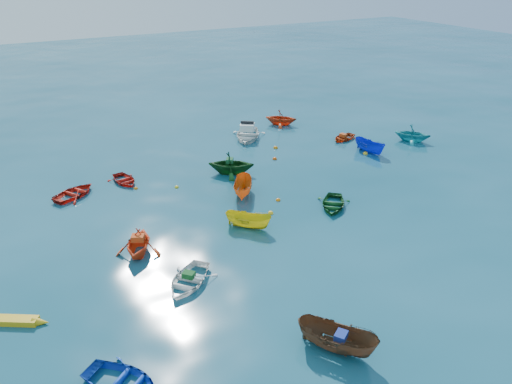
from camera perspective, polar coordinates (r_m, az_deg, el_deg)
name	(u,v)px	position (r m, az deg, el deg)	size (l,w,h in m)	color
ground	(297,231)	(29.18, 4.70, -4.45)	(160.00, 160.00, 0.00)	#0B3D50
dinghy_white_near	(188,284)	(24.98, -7.74, -10.37)	(2.30, 3.21, 0.67)	white
sampan_brown_mid	(336,350)	(21.55, 9.14, -17.39)	(1.29, 3.41, 1.32)	#51321D
dinghy_orange_w	(139,253)	(27.78, -13.18, -6.80)	(2.47, 2.87, 1.51)	#EF4316
sampan_yellow_mid	(248,227)	(29.44, -0.88, -4.06)	(1.06, 2.82, 1.09)	gold
dinghy_green_e	(333,207)	(32.12, 8.75, -1.69)	(2.15, 3.00, 0.62)	#11481C
dinghy_cyan_se	(412,141)	(45.07, 17.35, 5.57)	(2.54, 2.95, 1.55)	teal
dinghy_red_nw	(75,196)	(35.31, -19.96, -0.40)	(2.18, 3.05, 0.63)	red
sampan_orange_n	(243,195)	(33.34, -1.46, -0.31)	(1.19, 3.15, 1.22)	orange
dinghy_green_n	(231,173)	(36.61, -2.83, 2.13)	(2.85, 3.31, 1.74)	#0F4216
dinghy_red_ne	(343,139)	(44.10, 9.96, 5.94)	(1.83, 2.56, 0.53)	#B7370F
sampan_blue_far	(369,152)	(41.63, 12.81, 4.48)	(1.12, 2.98, 1.15)	#0F25C6
dinghy_red_far	(125,182)	(36.34, -14.77, 1.08)	(1.90, 2.65, 0.55)	#AE160E
dinghy_orange_far	(281,125)	(47.39, 2.86, 7.69)	(2.51, 2.91, 1.53)	red
kayak_yellow	(5,323)	(25.07, -26.73, -13.20)	(0.53, 3.63, 0.36)	gold
motorboat_white	(247,138)	(43.72, -0.99, 6.16)	(2.99, 4.18, 1.47)	white
tarp_green_a	(189,275)	(24.78, -7.70, -9.36)	(0.57, 0.43, 0.28)	#134F1D
tarp_blue_a	(341,336)	(20.99, 9.69, -15.90)	(0.57, 0.43, 0.28)	navy
tarp_orange_a	(138,238)	(27.35, -13.35, -5.12)	(0.67, 0.50, 0.32)	#D34415
tarp_green_b	(230,160)	(36.22, -3.03, 3.62)	(0.64, 0.49, 0.31)	#134D26
tarp_orange_b	(343,135)	(43.89, 9.93, 6.41)	(0.56, 0.43, 0.27)	#B94012
buoy_or_a	(309,337)	(21.98, 6.13, -16.13)	(0.38, 0.38, 0.38)	#D55E0B
buoy_ye_a	(271,214)	(30.96, 1.68, -2.48)	(0.34, 0.34, 0.34)	yellow
buoy_or_b	(278,200)	(32.59, 2.54, -0.98)	(0.31, 0.31, 0.31)	orange
buoy_or_c	(136,189)	(35.15, -13.55, 0.36)	(0.29, 0.29, 0.29)	#D16D0B
buoy_ye_c	(231,180)	(35.52, -2.85, 1.36)	(0.30, 0.30, 0.30)	yellow
buoy_or_d	(276,148)	(41.45, 2.25, 5.03)	(0.38, 0.38, 0.38)	#CF6F0B
buoy_ye_d	(177,188)	(34.78, -9.05, 0.50)	(0.29, 0.29, 0.29)	yellow
buoy_or_e	(275,159)	(39.16, 2.15, 3.76)	(0.35, 0.35, 0.35)	#DB4D0B
buoy_ye_e	(365,154)	(41.19, 12.40, 4.29)	(0.37, 0.37, 0.37)	yellow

